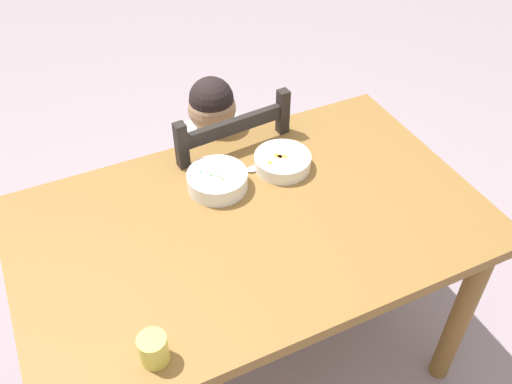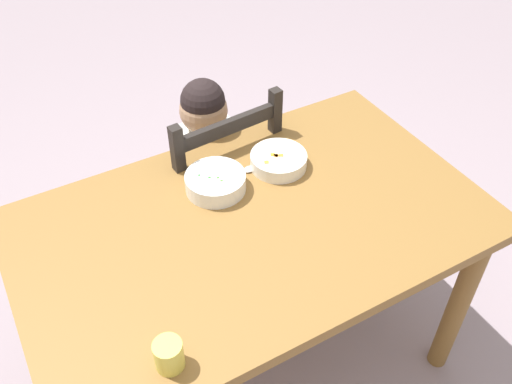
{
  "view_description": "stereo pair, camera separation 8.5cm",
  "coord_description": "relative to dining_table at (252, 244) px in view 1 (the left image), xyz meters",
  "views": [
    {
      "loc": [
        -0.49,
        -1.06,
        1.94
      ],
      "look_at": [
        0.04,
        0.05,
        0.82
      ],
      "focal_mm": 39.27,
      "sensor_mm": 36.0,
      "label": 1
    },
    {
      "loc": [
        -0.56,
        -1.02,
        1.94
      ],
      "look_at": [
        0.04,
        0.05,
        0.82
      ],
      "focal_mm": 39.27,
      "sensor_mm": 36.0,
      "label": 2
    }
  ],
  "objects": [
    {
      "name": "bowl_of_peas",
      "position": [
        -0.04,
        0.17,
        0.14
      ],
      "size": [
        0.19,
        0.19,
        0.06
      ],
      "color": "white",
      "rests_on": "dining_table"
    },
    {
      "name": "spoon",
      "position": [
        0.12,
        0.2,
        0.11
      ],
      "size": [
        0.14,
        0.03,
        0.01
      ],
      "color": "silver",
      "rests_on": "dining_table"
    },
    {
      "name": "drinking_cup",
      "position": [
        -0.4,
        -0.32,
        0.15
      ],
      "size": [
        0.07,
        0.07,
        0.08
      ],
      "primitive_type": "cylinder",
      "color": "#E2D454",
      "rests_on": "dining_table"
    },
    {
      "name": "bowl_of_carrots",
      "position": [
        0.19,
        0.17,
        0.13
      ],
      "size": [
        0.18,
        0.18,
        0.05
      ],
      "color": "white",
      "rests_on": "dining_table"
    },
    {
      "name": "child_figure",
      "position": [
        0.08,
        0.47,
        -0.03
      ],
      "size": [
        0.32,
        0.31,
        0.95
      ],
      "color": "white",
      "rests_on": "ground"
    },
    {
      "name": "ground_plane",
      "position": [
        0.0,
        0.0,
        -0.66
      ],
      "size": [
        8.0,
        8.0,
        0.0
      ],
      "primitive_type": "plane",
      "color": "gray"
    },
    {
      "name": "dining_chair",
      "position": [
        0.08,
        0.47,
        -0.21
      ],
      "size": [
        0.45,
        0.45,
        0.93
      ],
      "color": "black",
      "rests_on": "ground"
    },
    {
      "name": "dining_table",
      "position": [
        0.0,
        0.0,
        0.0
      ],
      "size": [
        1.38,
        0.85,
        0.77
      ],
      "color": "brown",
      "rests_on": "ground"
    }
  ]
}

